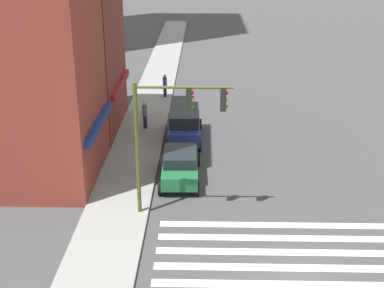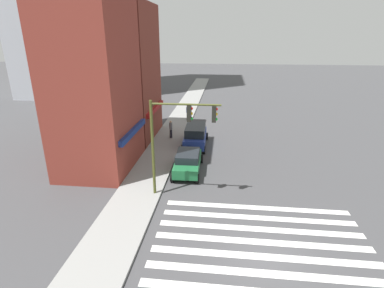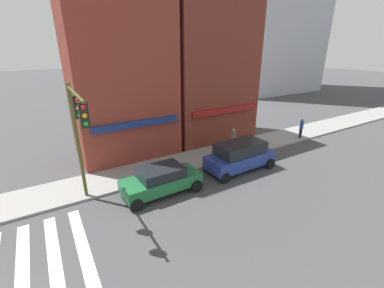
% 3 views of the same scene
% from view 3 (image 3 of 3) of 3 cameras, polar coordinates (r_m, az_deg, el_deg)
% --- Properties ---
extents(storefront_row, '(14.52, 5.30, 15.91)m').
position_cam_3_polar(storefront_row, '(20.47, -6.31, 19.08)').
color(storefront_row, maroon).
rests_on(storefront_row, ground_plane).
extents(traffic_signal, '(0.32, 4.21, 6.25)m').
position_cam_3_polar(traffic_signal, '(12.45, -23.89, 3.57)').
color(traffic_signal, '#474C1E').
rests_on(traffic_signal, ground_plane).
extents(sedan_green, '(4.44, 2.02, 1.59)m').
position_cam_3_polar(sedan_green, '(14.56, -6.86, -7.89)').
color(sedan_green, '#1E6638').
rests_on(sedan_green, ground_plane).
extents(suv_blue, '(4.75, 2.12, 1.94)m').
position_cam_3_polar(suv_blue, '(17.33, 10.59, -2.52)').
color(suv_blue, navy).
rests_on(suv_blue, ground_plane).
extents(pedestrian_blue_shirt, '(0.32, 0.32, 1.77)m').
position_cam_3_polar(pedestrian_blue_shirt, '(24.62, 23.11, 3.34)').
color(pedestrian_blue_shirt, '#23232D').
rests_on(pedestrian_blue_shirt, sidewalk_left).
extents(pedestrian_grey_coat, '(0.32, 0.32, 1.77)m').
position_cam_3_polar(pedestrian_grey_coat, '(20.11, 9.16, 1.07)').
color(pedestrian_grey_coat, '#23232D').
rests_on(pedestrian_grey_coat, sidewalk_left).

